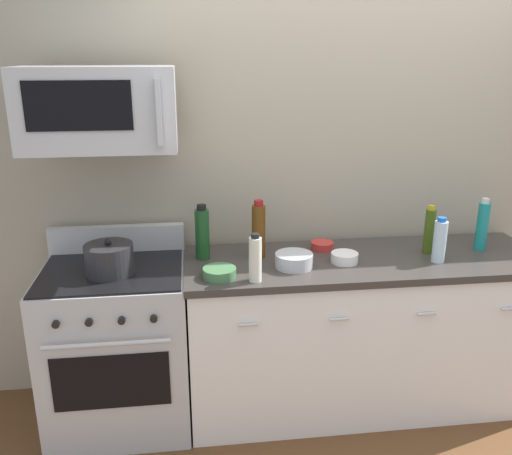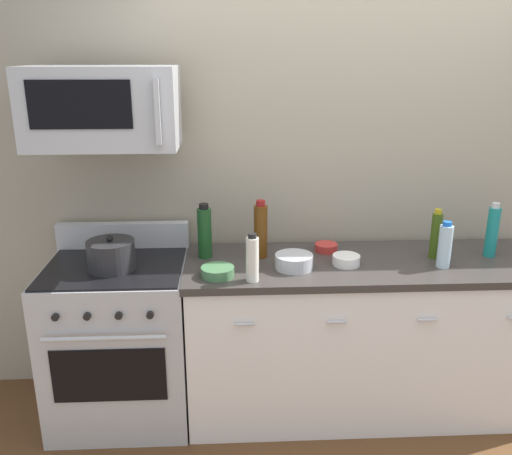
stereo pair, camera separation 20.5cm
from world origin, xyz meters
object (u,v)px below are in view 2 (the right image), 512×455
Objects in this scene: bottle_olive_oil at (436,235)px; bowl_red_small at (326,247)px; bottle_water_clear at (445,246)px; bottle_wine_green at (205,232)px; bowl_steel_prep at (294,261)px; microwave at (103,107)px; bottle_vinegar_white at (252,259)px; range_oven at (121,340)px; bowl_green_glaze at (218,271)px; bowl_white_ceramic at (346,260)px; bottle_wine_amber at (261,230)px; stockpot at (111,255)px; bottle_sparkling_teal at (492,231)px.

bottle_olive_oil is 2.16× the size of bowl_red_small.
bottle_wine_green is at bearing 170.58° from bottle_water_clear.
bowl_red_small is at bearing 49.38° from bowl_steel_prep.
microwave is 2.99× the size of bottle_vinegar_white.
microwave is at bearing 89.71° from range_oven.
bowl_steel_prep reaches higher than bowl_green_glaze.
bottle_water_clear is at bearing -5.92° from bowl_white_ceramic.
bottle_wine_amber is at bearing -2.77° from bottle_wine_green.
bottle_vinegar_white reaches higher than stockpot.
bowl_green_glaze is (-0.23, -0.27, -0.13)m from bottle_wine_amber.
bottle_wine_green reaches higher than bowl_steel_prep.
bowl_green_glaze is (0.56, -0.17, 0.48)m from range_oven.
bowl_steel_prep reaches higher than bowl_red_small.
bowl_steel_prep is (0.23, 0.16, -0.08)m from bottle_vinegar_white.
microwave is 1.90m from bottle_water_clear.
bottle_olive_oil is 1.22m from bowl_green_glaze.
microwave is 2.28× the size of bottle_wine_amber.
range_oven is at bearing -167.60° from bottle_wine_green.
microwave is at bearing -176.64° from bottle_wine_amber.
bowl_green_glaze is (-0.69, -0.12, -0.00)m from bowl_white_ceramic.
range_oven is 3.80× the size of bottle_olive_oil.
bottle_wine_green is 1.60m from bottle_sparkling_teal.
bottle_wine_amber is at bearing 48.49° from bowl_green_glaze.
bowl_steel_prep is at bearing -7.73° from microwave.
bowl_white_ceramic is 0.70m from bowl_green_glaze.
bottle_wine_amber is 2.51× the size of bowl_red_small.
bottle_olive_oil is at bearing -3.60° from bottle_wine_amber.
range_oven is at bearing 162.68° from bowl_green_glaze.
bottle_sparkling_teal reaches higher than bottle_olive_oil.
bottle_wine_green is at bearing 158.09° from bowl_steel_prep.
stockpot is at bearing 167.79° from bowl_green_glaze.
bottle_sparkling_teal is 1.10× the size of bottle_olive_oil.
bottle_vinegar_white is 1.46× the size of bowl_green_glaze.
bottle_wine_green is at bearing 177.76° from bottle_sparkling_teal.
bottle_sparkling_teal is (2.08, -0.00, -0.68)m from microwave.
bowl_green_glaze is at bearing -12.21° from stockpot.
bottle_wine_amber reaches higher than bottle_wine_green.
bowl_white_ceramic is 0.87× the size of bowl_green_glaze.
bottle_sparkling_teal is 0.32m from bottle_olive_oil.
microwave is at bearing 179.54° from bottle_olive_oil.
bowl_steel_prep is at bearing -46.62° from bottle_wine_amber.
bowl_steel_prep is (-0.80, -0.12, -0.09)m from bottle_olive_oil.
bottle_water_clear is at bearing -11.51° from bottle_wine_amber.
bowl_green_glaze is at bearing 159.16° from bottle_vinegar_white.
bottle_water_clear is 1.20m from bowl_green_glaze.
bowl_red_small is (0.22, 0.25, -0.02)m from bowl_steel_prep.
bottle_wine_green is 2.37× the size of bowl_red_small.
bowl_steel_prep is at bearing 178.59° from bottle_water_clear.
bowl_red_small is (-0.07, 0.22, -0.01)m from bowl_white_ceramic.
microwave is 2.42× the size of bottle_sparkling_teal.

